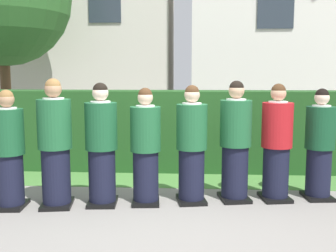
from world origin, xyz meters
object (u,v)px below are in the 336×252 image
(student_front_row_0, at_px, (9,152))
(student_in_red_blazer, at_px, (277,145))
(student_front_row_2, at_px, (101,147))
(student_front_row_5, at_px, (235,144))
(student_front_row_4, at_px, (192,147))
(student_front_row_1, at_px, (55,146))
(student_front_row_7, at_px, (320,147))
(student_front_row_3, at_px, (146,149))

(student_front_row_0, relative_size, student_in_red_blazer, 0.96)
(student_front_row_2, bearing_deg, student_front_row_5, 9.45)
(student_front_row_4, bearing_deg, student_front_row_0, -170.78)
(student_front_row_1, bearing_deg, student_front_row_5, 9.82)
(student_front_row_5, distance_m, student_front_row_7, 1.19)
(student_front_row_1, xyz_separation_m, student_front_row_3, (1.17, 0.19, -0.06))
(student_front_row_4, bearing_deg, student_in_red_blazer, 8.51)
(student_front_row_5, bearing_deg, student_front_row_3, -169.61)
(student_front_row_2, distance_m, student_front_row_3, 0.59)
(student_front_row_1, height_order, student_in_red_blazer, student_front_row_1)
(student_front_row_5, distance_m, student_in_red_blazer, 0.57)
(student_front_row_0, height_order, student_front_row_7, student_front_row_0)
(student_front_row_1, relative_size, student_in_red_blazer, 1.05)
(student_front_row_0, relative_size, student_front_row_2, 0.95)
(student_front_row_7, bearing_deg, student_front_row_0, -171.09)
(student_front_row_0, distance_m, student_front_row_4, 2.39)
(student_front_row_2, distance_m, student_front_row_7, 3.00)
(student_in_red_blazer, relative_size, student_front_row_7, 1.04)
(student_in_red_blazer, xyz_separation_m, student_front_row_7, (0.61, 0.09, -0.03))
(student_front_row_0, height_order, student_front_row_5, student_front_row_5)
(student_front_row_5, xyz_separation_m, student_in_red_blazer, (0.57, 0.05, -0.02))
(student_front_row_0, height_order, student_in_red_blazer, student_in_red_blazer)
(student_front_row_3, xyz_separation_m, student_front_row_5, (1.21, 0.22, 0.04))
(student_in_red_blazer, bearing_deg, student_front_row_2, -171.65)
(student_front_row_7, bearing_deg, student_front_row_2, -171.63)
(student_front_row_3, distance_m, student_in_red_blazer, 1.80)
(student_front_row_3, xyz_separation_m, student_front_row_7, (2.39, 0.36, -0.01))
(student_front_row_4, xyz_separation_m, student_front_row_5, (0.60, 0.13, 0.03))
(student_front_row_2, xyz_separation_m, student_front_row_3, (0.58, 0.08, -0.03))
(student_front_row_2, relative_size, student_in_red_blazer, 1.01)
(student_front_row_0, bearing_deg, student_front_row_1, 9.57)
(student_front_row_3, bearing_deg, student_front_row_5, 10.39)
(student_front_row_2, relative_size, student_front_row_7, 1.06)
(student_front_row_0, height_order, student_front_row_1, student_front_row_1)
(student_front_row_1, relative_size, student_front_row_2, 1.03)
(student_front_row_1, distance_m, student_front_row_5, 2.41)
(student_front_row_4, bearing_deg, student_front_row_2, -171.80)
(student_front_row_7, bearing_deg, student_front_row_1, -171.20)
(student_front_row_1, relative_size, student_front_row_3, 1.08)
(student_front_row_4, bearing_deg, student_front_row_1, -170.89)
(student_front_row_0, relative_size, student_front_row_3, 0.99)
(student_front_row_1, relative_size, student_front_row_4, 1.06)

